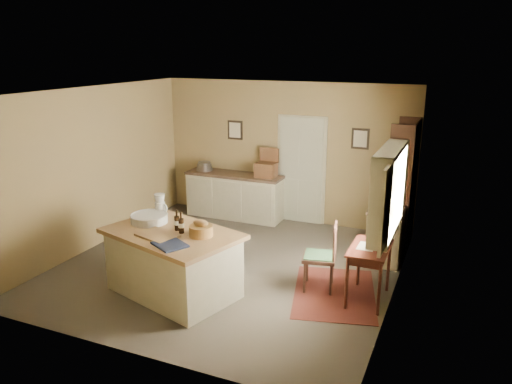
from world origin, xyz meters
TOP-DOWN VIEW (x-y plane):
  - ground at (0.00, 0.00)m, footprint 5.00×5.00m
  - wall_back at (0.00, 2.50)m, footprint 5.00×0.10m
  - wall_front at (0.00, -2.50)m, footprint 5.00×0.10m
  - wall_left at (-2.50, 0.00)m, footprint 0.10×5.00m
  - wall_right at (2.50, 0.00)m, footprint 0.10×5.00m
  - ceiling at (0.00, 0.00)m, footprint 5.00×5.00m
  - door at (0.35, 2.47)m, footprint 0.97×0.06m
  - framed_prints at (0.20, 2.48)m, footprint 2.82×0.02m
  - window at (2.42, -0.20)m, footprint 0.25×1.99m
  - work_island at (-0.32, -1.07)m, footprint 2.05×1.62m
  - sideboard at (-0.93, 2.20)m, footprint 1.97×0.56m
  - rug at (1.75, -0.21)m, footprint 1.45×1.82m
  - writing_desk at (2.20, -0.21)m, footprint 0.50×0.82m
  - desk_chair at (1.50, -0.16)m, footprint 0.53×0.53m
  - right_cabinet at (2.20, 1.31)m, footprint 0.54×0.96m
  - shelving_unit at (2.36, 1.88)m, footprint 0.37×0.98m

SIDE VIEW (x-z plane):
  - ground at x=0.00m, z-range 0.00..0.00m
  - rug at x=1.75m, z-range 0.00..0.01m
  - right_cabinet at x=2.20m, z-range -0.04..0.95m
  - desk_chair at x=1.50m, z-range 0.00..0.96m
  - sideboard at x=-0.93m, z-range -0.11..1.07m
  - work_island at x=-0.32m, z-range -0.12..1.08m
  - writing_desk at x=2.20m, z-range 0.26..1.07m
  - door at x=0.35m, z-range 0.00..2.11m
  - shelving_unit at x=2.36m, z-range 0.00..2.17m
  - wall_back at x=0.00m, z-range 0.00..2.70m
  - wall_front at x=0.00m, z-range 0.00..2.70m
  - wall_left at x=-2.50m, z-range 0.00..2.70m
  - wall_right at x=2.50m, z-range 0.00..2.70m
  - window at x=2.42m, z-range 0.99..2.11m
  - framed_prints at x=0.20m, z-range 1.53..1.91m
  - ceiling at x=0.00m, z-range 2.70..2.70m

